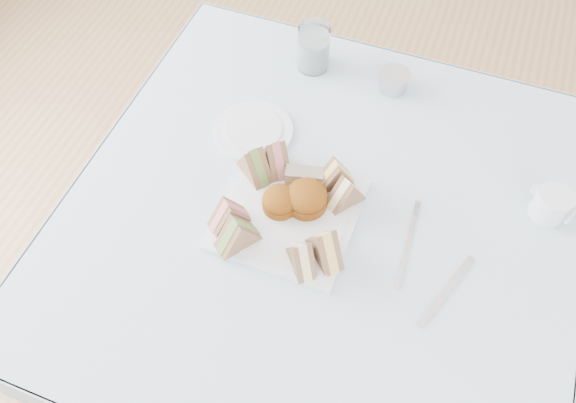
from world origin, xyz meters
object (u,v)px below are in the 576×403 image
(table, at_px, (315,289))
(creamer_jug, at_px, (551,204))
(water_glass, at_px, (314,48))
(serving_plate, at_px, (288,214))

(table, height_order, creamer_jug, creamer_jug)
(water_glass, distance_m, creamer_jug, 0.62)
(creamer_jug, bearing_deg, water_glass, -179.93)
(table, relative_size, creamer_jug, 12.79)
(serving_plate, height_order, creamer_jug, creamer_jug)
(creamer_jug, bearing_deg, serving_plate, -136.73)
(water_glass, bearing_deg, creamer_jug, -21.93)
(table, height_order, water_glass, water_glass)
(serving_plate, xyz_separation_m, creamer_jug, (0.48, 0.19, 0.03))
(table, distance_m, creamer_jug, 0.61)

